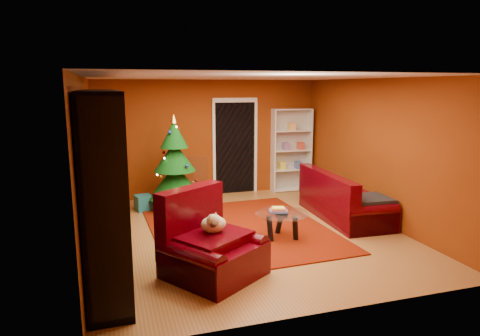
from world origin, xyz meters
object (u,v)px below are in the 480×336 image
object	(u,v)px
rug	(239,229)
gift_box_green	(210,207)
acrylic_chair	(198,187)
coffee_table	(282,225)
christmas_tree	(175,164)
white_bookshelf	(291,150)
dog	(213,224)
armchair	(214,242)
gift_box_teal	(144,203)
sofa	(345,195)
gift_box_red	(178,194)
media_unit	(103,182)

from	to	relation	value
rug	gift_box_green	distance (m)	1.16
acrylic_chair	coffee_table	bearing A→B (deg)	-64.04
christmas_tree	white_bookshelf	size ratio (longest dim) A/B	0.97
white_bookshelf	dog	world-z (taller)	white_bookshelf
dog	acrylic_chair	bearing A→B (deg)	48.32
armchair	coffee_table	world-z (taller)	armchair
gift_box_teal	sofa	size ratio (longest dim) A/B	0.15
christmas_tree	gift_box_green	size ratio (longest dim) A/B	8.15
gift_box_teal	armchair	size ratio (longest dim) A/B	0.26
dog	sofa	xyz separation A→B (m)	(2.94, 1.65, -0.23)
gift_box_teal	armchair	bearing A→B (deg)	-79.27
white_bookshelf	christmas_tree	bearing A→B (deg)	-162.04
rug	christmas_tree	world-z (taller)	christmas_tree
rug	christmas_tree	xyz separation A→B (m)	(-0.85, 1.62, 0.93)
armchair	sofa	bearing A→B (deg)	-3.74
gift_box_red	sofa	size ratio (longest dim) A/B	0.11
gift_box_red	armchair	bearing A→B (deg)	-92.25
gift_box_red	gift_box_green	bearing A→B (deg)	-70.01
gift_box_green	coffee_table	bearing A→B (deg)	-65.91
armchair	dog	bearing A→B (deg)	45.00
christmas_tree	gift_box_green	bearing A→B (deg)	-39.89
rug	coffee_table	size ratio (longest dim) A/B	3.99
dog	gift_box_teal	bearing A→B (deg)	67.19
white_bookshelf	coffee_table	size ratio (longest dim) A/B	2.32
white_bookshelf	armchair	bearing A→B (deg)	-122.42
white_bookshelf	sofa	world-z (taller)	white_bookshelf
christmas_tree	gift_box_green	world-z (taller)	christmas_tree
media_unit	gift_box_red	size ratio (longest dim) A/B	13.87
acrylic_chair	media_unit	bearing A→B (deg)	-125.74
white_bookshelf	coffee_table	xyz separation A→B (m)	(-1.49, -3.02, -0.74)
gift_box_red	acrylic_chair	size ratio (longest dim) A/B	0.24
rug	acrylic_chair	distance (m)	1.55
gift_box_teal	sofa	world-z (taller)	sofa
gift_box_green	white_bookshelf	size ratio (longest dim) A/B	0.12
gift_box_green	coffee_table	size ratio (longest dim) A/B	0.28
acrylic_chair	gift_box_green	bearing A→B (deg)	-56.91
rug	gift_box_red	xyz separation A→B (m)	(-0.70, 2.33, 0.10)
rug	coffee_table	bearing A→B (deg)	-50.22
christmas_tree	white_bookshelf	world-z (taller)	white_bookshelf
media_unit	christmas_tree	xyz separation A→B (m)	(1.34, 2.60, -0.27)
white_bookshelf	gift_box_teal	bearing A→B (deg)	-166.02
media_unit	christmas_tree	size ratio (longest dim) A/B	1.63
dog	white_bookshelf	bearing A→B (deg)	20.26
armchair	dog	world-z (taller)	armchair
armchair	acrylic_chair	bearing A→B (deg)	48.24
gift_box_green	white_bookshelf	xyz separation A→B (m)	(2.28, 1.26, 0.85)
white_bookshelf	coffee_table	bearing A→B (deg)	-113.31
media_unit	gift_box_red	distance (m)	3.80
dog	acrylic_chair	distance (m)	3.03
dog	coffee_table	distance (m)	1.73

